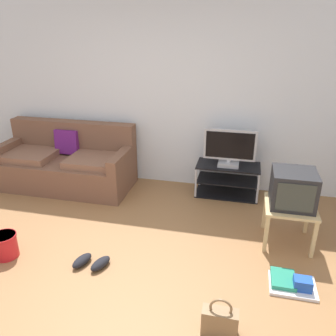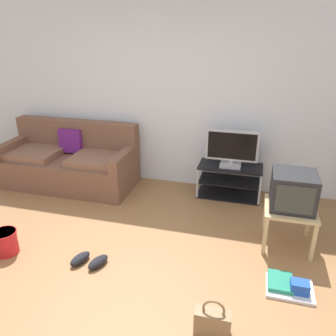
{
  "view_description": "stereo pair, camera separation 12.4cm",
  "coord_description": "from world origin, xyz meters",
  "px_view_note": "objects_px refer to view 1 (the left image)",
  "views": [
    {
      "loc": [
        1.18,
        -2.29,
        2.25
      ],
      "look_at": [
        0.36,
        1.23,
        0.72
      ],
      "focal_mm": 36.3,
      "sensor_mm": 36.0,
      "label": 1
    },
    {
      "loc": [
        1.3,
        -2.26,
        2.25
      ],
      "look_at": [
        0.36,
        1.23,
        0.72
      ],
      "focal_mm": 36.3,
      "sensor_mm": 36.0,
      "label": 2
    }
  ],
  "objects_px": {
    "flat_tv": "(230,148)",
    "handbag": "(220,321)",
    "floor_tray": "(292,283)",
    "tv_stand": "(227,180)",
    "side_table": "(290,211)",
    "crt_tv": "(293,188)",
    "cleaning_bucket": "(5,245)",
    "couch": "(67,164)",
    "sneakers_pair": "(91,262)"
  },
  "relations": [
    {
      "from": "flat_tv",
      "to": "handbag",
      "type": "height_order",
      "value": "flat_tv"
    },
    {
      "from": "floor_tray",
      "to": "flat_tv",
      "type": "bearing_deg",
      "value": 112.68
    },
    {
      "from": "tv_stand",
      "to": "floor_tray",
      "type": "distance_m",
      "value": 1.91
    },
    {
      "from": "side_table",
      "to": "crt_tv",
      "type": "bearing_deg",
      "value": 90.0
    },
    {
      "from": "flat_tv",
      "to": "handbag",
      "type": "xyz_separation_m",
      "value": [
        0.11,
        -2.41,
        -0.58
      ]
    },
    {
      "from": "tv_stand",
      "to": "cleaning_bucket",
      "type": "bearing_deg",
      "value": -137.68
    },
    {
      "from": "cleaning_bucket",
      "to": "floor_tray",
      "type": "height_order",
      "value": "cleaning_bucket"
    },
    {
      "from": "couch",
      "to": "crt_tv",
      "type": "relative_size",
      "value": 4.36
    },
    {
      "from": "couch",
      "to": "floor_tray",
      "type": "distance_m",
      "value": 3.48
    },
    {
      "from": "sneakers_pair",
      "to": "handbag",
      "type": "bearing_deg",
      "value": -21.6
    },
    {
      "from": "flat_tv",
      "to": "side_table",
      "type": "bearing_deg",
      "value": -53.75
    },
    {
      "from": "tv_stand",
      "to": "sneakers_pair",
      "type": "height_order",
      "value": "tv_stand"
    },
    {
      "from": "couch",
      "to": "sneakers_pair",
      "type": "relative_size",
      "value": 5.09
    },
    {
      "from": "cleaning_bucket",
      "to": "side_table",
      "type": "bearing_deg",
      "value": 18.09
    },
    {
      "from": "couch",
      "to": "crt_tv",
      "type": "xyz_separation_m",
      "value": [
        3.1,
        -0.8,
        0.32
      ]
    },
    {
      "from": "flat_tv",
      "to": "handbag",
      "type": "distance_m",
      "value": 2.48
    },
    {
      "from": "handbag",
      "to": "cleaning_bucket",
      "type": "distance_m",
      "value": 2.31
    },
    {
      "from": "side_table",
      "to": "sneakers_pair",
      "type": "distance_m",
      "value": 2.17
    },
    {
      "from": "sneakers_pair",
      "to": "tv_stand",
      "type": "bearing_deg",
      "value": 57.39
    },
    {
      "from": "handbag",
      "to": "floor_tray",
      "type": "distance_m",
      "value": 0.91
    },
    {
      "from": "flat_tv",
      "to": "side_table",
      "type": "xyz_separation_m",
      "value": [
        0.73,
        -0.99,
        -0.32
      ]
    },
    {
      "from": "flat_tv",
      "to": "sneakers_pair",
      "type": "distance_m",
      "value": 2.34
    },
    {
      "from": "cleaning_bucket",
      "to": "sneakers_pair",
      "type": "xyz_separation_m",
      "value": [
        0.93,
        0.05,
        -0.09
      ]
    },
    {
      "from": "crt_tv",
      "to": "handbag",
      "type": "distance_m",
      "value": 1.64
    },
    {
      "from": "sneakers_pair",
      "to": "couch",
      "type": "bearing_deg",
      "value": 124.25
    },
    {
      "from": "side_table",
      "to": "cleaning_bucket",
      "type": "height_order",
      "value": "side_table"
    },
    {
      "from": "side_table",
      "to": "floor_tray",
      "type": "relative_size",
      "value": 1.27
    },
    {
      "from": "cleaning_bucket",
      "to": "floor_tray",
      "type": "xyz_separation_m",
      "value": [
        2.88,
        0.2,
        -0.1
      ]
    },
    {
      "from": "handbag",
      "to": "floor_tray",
      "type": "relative_size",
      "value": 0.82
    },
    {
      "from": "couch",
      "to": "handbag",
      "type": "distance_m",
      "value": 3.35
    },
    {
      "from": "tv_stand",
      "to": "flat_tv",
      "type": "distance_m",
      "value": 0.48
    },
    {
      "from": "flat_tv",
      "to": "handbag",
      "type": "bearing_deg",
      "value": -87.27
    },
    {
      "from": "handbag",
      "to": "cleaning_bucket",
      "type": "height_order",
      "value": "handbag"
    },
    {
      "from": "sneakers_pair",
      "to": "flat_tv",
      "type": "bearing_deg",
      "value": 57.08
    },
    {
      "from": "couch",
      "to": "flat_tv",
      "type": "relative_size",
      "value": 2.8
    },
    {
      "from": "flat_tv",
      "to": "crt_tv",
      "type": "bearing_deg",
      "value": -53.31
    },
    {
      "from": "couch",
      "to": "cleaning_bucket",
      "type": "bearing_deg",
      "value": -82.68
    },
    {
      "from": "sneakers_pair",
      "to": "floor_tray",
      "type": "bearing_deg",
      "value": 4.16
    },
    {
      "from": "side_table",
      "to": "handbag",
      "type": "bearing_deg",
      "value": -113.5
    },
    {
      "from": "crt_tv",
      "to": "cleaning_bucket",
      "type": "xyz_separation_m",
      "value": [
        -2.88,
        -0.96,
        -0.52
      ]
    },
    {
      "from": "tv_stand",
      "to": "sneakers_pair",
      "type": "xyz_separation_m",
      "value": [
        -1.22,
        -1.9,
        -0.18
      ]
    },
    {
      "from": "crt_tv",
      "to": "cleaning_bucket",
      "type": "distance_m",
      "value": 3.08
    },
    {
      "from": "tv_stand",
      "to": "floor_tray",
      "type": "height_order",
      "value": "tv_stand"
    },
    {
      "from": "sneakers_pair",
      "to": "floor_tray",
      "type": "distance_m",
      "value": 1.95
    },
    {
      "from": "flat_tv",
      "to": "floor_tray",
      "type": "xyz_separation_m",
      "value": [
        0.73,
        -1.74,
        -0.67
      ]
    },
    {
      "from": "couch",
      "to": "floor_tray",
      "type": "relative_size",
      "value": 4.68
    },
    {
      "from": "cleaning_bucket",
      "to": "sneakers_pair",
      "type": "relative_size",
      "value": 0.67
    },
    {
      "from": "tv_stand",
      "to": "handbag",
      "type": "bearing_deg",
      "value": -87.3
    },
    {
      "from": "crt_tv",
      "to": "tv_stand",
      "type": "bearing_deg",
      "value": 126.08
    },
    {
      "from": "side_table",
      "to": "crt_tv",
      "type": "xyz_separation_m",
      "value": [
        0.0,
        0.02,
        0.26
      ]
    }
  ]
}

